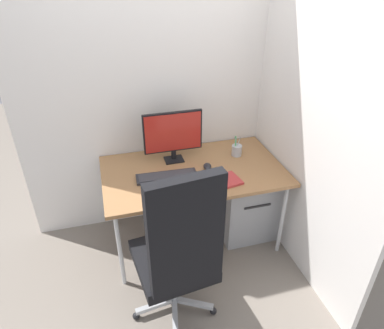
{
  "coord_description": "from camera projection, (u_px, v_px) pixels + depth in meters",
  "views": [
    {
      "loc": [
        -0.63,
        -2.23,
        2.16
      ],
      "look_at": [
        -0.03,
        -0.08,
        0.81
      ],
      "focal_mm": 32.4,
      "sensor_mm": 36.0,
      "label": 1
    }
  ],
  "objects": [
    {
      "name": "office_chair",
      "position": [
        179.0,
        253.0,
        2.07
      ],
      "size": [
        0.58,
        0.59,
        1.25
      ],
      "color": "black",
      "rests_on": "ground_plane"
    },
    {
      "name": "mouse",
      "position": [
        207.0,
        166.0,
        2.74
      ],
      "size": [
        0.08,
        0.11,
        0.03
      ],
      "primitive_type": "ellipsoid",
      "rotation": [
        0.0,
        0.0,
        -0.26
      ],
      "color": "black",
      "rests_on": "desk"
    },
    {
      "name": "pen_holder",
      "position": [
        237.0,
        150.0,
        2.9
      ],
      "size": [
        0.08,
        0.08,
        0.18
      ],
      "color": "#B2B5BA",
      "rests_on": "desk"
    },
    {
      "name": "wall_back",
      "position": [
        179.0,
        67.0,
        2.73
      ],
      "size": [
        2.64,
        0.04,
        2.8
      ],
      "primitive_type": "cube",
      "color": "white",
      "rests_on": "ground_plane"
    },
    {
      "name": "filing_cabinet",
      "position": [
        244.0,
        200.0,
        3.06
      ],
      "size": [
        0.46,
        0.52,
        0.61
      ],
      "color": "#9EA0A5",
      "rests_on": "ground_plane"
    },
    {
      "name": "notebook",
      "position": [
        229.0,
        180.0,
        2.59
      ],
      "size": [
        0.17,
        0.2,
        0.02
      ],
      "primitive_type": "cube",
      "rotation": [
        0.0,
        0.0,
        0.17
      ],
      "color": "#B23333",
      "rests_on": "desk"
    },
    {
      "name": "ground_plane",
      "position": [
        193.0,
        237.0,
        3.1
      ],
      "size": [
        8.0,
        8.0,
        0.0
      ],
      "primitive_type": "plane",
      "color": "slate"
    },
    {
      "name": "wall_side_right",
      "position": [
        303.0,
        83.0,
        2.4
      ],
      "size": [
        0.04,
        2.04,
        2.8
      ],
      "primitive_type": "cube",
      "color": "white",
      "rests_on": "ground_plane"
    },
    {
      "name": "desk",
      "position": [
        193.0,
        174.0,
        2.75
      ],
      "size": [
        1.42,
        0.82,
        0.71
      ],
      "color": "#996B42",
      "rests_on": "ground_plane"
    },
    {
      "name": "monitor",
      "position": [
        173.0,
        134.0,
        2.74
      ],
      "size": [
        0.47,
        0.12,
        0.42
      ],
      "color": "black",
      "rests_on": "desk"
    },
    {
      "name": "keyboard",
      "position": [
        167.0,
        176.0,
        2.63
      ],
      "size": [
        0.47,
        0.16,
        0.02
      ],
      "color": "black",
      "rests_on": "desk"
    }
  ]
}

